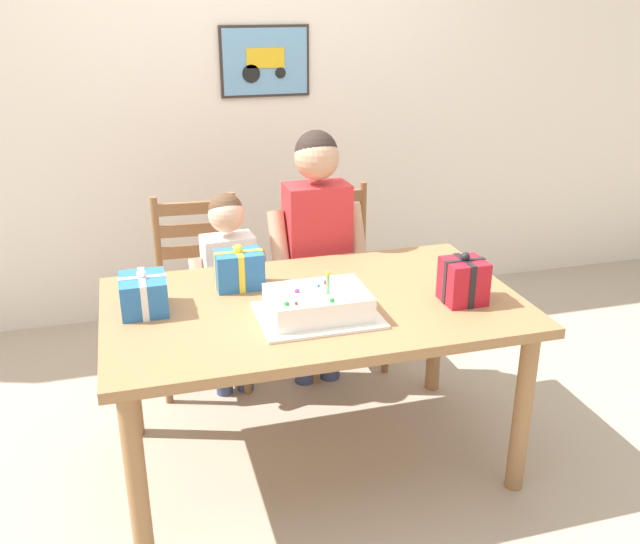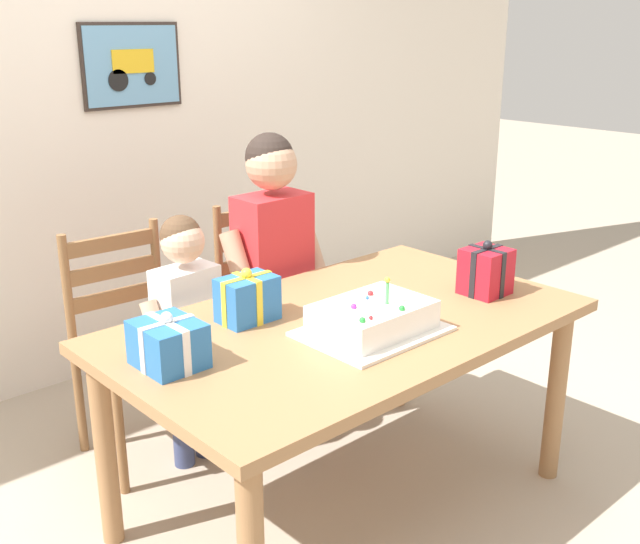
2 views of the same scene
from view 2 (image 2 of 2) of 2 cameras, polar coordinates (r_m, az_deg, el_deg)
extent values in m
plane|color=tan|center=(2.91, 1.91, -17.04)|extent=(20.00, 20.00, 0.00)
cube|color=silver|center=(3.78, -16.39, 11.84)|extent=(6.40, 0.08, 2.60)
cube|color=#332823|center=(3.80, -13.95, 14.82)|extent=(0.51, 0.02, 0.39)
cube|color=#669EC6|center=(3.79, -13.88, 14.81)|extent=(0.48, 0.01, 0.36)
cube|color=gold|center=(3.78, -13.86, 15.12)|extent=(0.22, 0.01, 0.11)
cylinder|color=black|center=(3.75, -14.91, 13.73)|extent=(0.10, 0.01, 0.10)
cylinder|color=black|center=(3.83, -12.63, 13.99)|extent=(0.06, 0.01, 0.06)
cube|color=#9E7047|center=(2.56, 2.08, -3.99)|extent=(1.60, 0.95, 0.04)
cylinder|color=#9E7047|center=(3.02, 17.31, -8.81)|extent=(0.07, 0.07, 0.69)
cylinder|color=#9E7047|center=(2.65, -15.82, -12.79)|extent=(0.07, 0.07, 0.69)
cylinder|color=#9E7047|center=(3.43, 6.02, -4.67)|extent=(0.07, 0.07, 0.69)
cube|color=white|center=(2.45, 3.94, -4.46)|extent=(0.44, 0.34, 0.01)
cube|color=white|center=(2.43, 3.96, -3.35)|extent=(0.36, 0.26, 0.09)
cylinder|color=#56C666|center=(2.40, 5.06, -1.61)|extent=(0.01, 0.01, 0.07)
sphere|color=yellow|center=(2.38, 5.09, -0.60)|extent=(0.02, 0.02, 0.02)
sphere|color=green|center=(2.26, 3.20, -3.63)|extent=(0.02, 0.02, 0.02)
sphere|color=blue|center=(2.44, 3.57, -1.92)|extent=(0.01, 0.01, 0.01)
sphere|color=purple|center=(2.37, 2.54, -2.59)|extent=(0.02, 0.02, 0.02)
sphere|color=red|center=(2.28, 3.84, -3.44)|extent=(0.01, 0.01, 0.01)
sphere|color=red|center=(2.48, 3.80, -1.61)|extent=(0.02, 0.02, 0.02)
sphere|color=green|center=(2.36, 6.15, -2.74)|extent=(0.02, 0.02, 0.02)
cube|color=red|center=(2.83, 12.33, 0.04)|extent=(0.15, 0.15, 0.17)
cube|color=black|center=(2.83, 12.33, 0.04)|extent=(0.16, 0.02, 0.17)
cube|color=black|center=(2.83, 12.33, 0.04)|extent=(0.02, 0.15, 0.17)
sphere|color=black|center=(2.80, 12.47, 1.97)|extent=(0.04, 0.04, 0.04)
cube|color=#286BB7|center=(2.24, -11.32, -5.33)|extent=(0.17, 0.20, 0.13)
cube|color=white|center=(2.24, -11.32, -5.33)|extent=(0.17, 0.02, 0.14)
cube|color=white|center=(2.24, -11.32, -5.33)|extent=(0.02, 0.20, 0.14)
sphere|color=white|center=(2.21, -11.45, -3.39)|extent=(0.04, 0.04, 0.04)
cube|color=#286BB7|center=(2.53, -5.47, -2.04)|extent=(0.19, 0.13, 0.15)
cube|color=yellow|center=(2.53, -5.47, -2.04)|extent=(0.19, 0.02, 0.16)
cube|color=yellow|center=(2.53, -5.47, -2.04)|extent=(0.02, 0.14, 0.16)
sphere|color=yellow|center=(2.50, -5.54, -0.10)|extent=(0.04, 0.04, 0.04)
cube|color=brown|center=(3.06, -13.37, -5.91)|extent=(0.44, 0.44, 0.04)
cylinder|color=brown|center=(3.09, -8.26, -10.19)|extent=(0.04, 0.04, 0.43)
cylinder|color=brown|center=(2.95, -14.74, -12.20)|extent=(0.04, 0.04, 0.43)
cylinder|color=brown|center=(3.39, -11.61, -7.69)|extent=(0.04, 0.04, 0.43)
cylinder|color=brown|center=(3.26, -17.59, -9.35)|extent=(0.04, 0.04, 0.43)
cylinder|color=brown|center=(3.21, -12.16, 0.03)|extent=(0.04, 0.04, 0.45)
cylinder|color=brown|center=(3.07, -18.45, -1.38)|extent=(0.04, 0.04, 0.45)
cube|color=brown|center=(3.16, -15.13, -1.82)|extent=(0.36, 0.05, 0.06)
cube|color=brown|center=(3.12, -15.30, 0.12)|extent=(0.36, 0.05, 0.06)
cube|color=brown|center=(3.09, -15.47, 2.10)|extent=(0.36, 0.05, 0.06)
cube|color=brown|center=(3.43, -3.00, -2.74)|extent=(0.43, 0.43, 0.04)
cylinder|color=brown|center=(3.51, 1.47, -6.38)|extent=(0.04, 0.04, 0.43)
cylinder|color=brown|center=(3.28, -3.32, -8.28)|extent=(0.04, 0.04, 0.43)
cylinder|color=brown|center=(3.76, -2.61, -4.61)|extent=(0.04, 0.04, 0.43)
cylinder|color=brown|center=(3.55, -7.29, -6.22)|extent=(0.04, 0.04, 0.43)
cylinder|color=brown|center=(3.60, -2.72, 2.44)|extent=(0.04, 0.04, 0.45)
cylinder|color=brown|center=(3.38, -7.62, 1.21)|extent=(0.04, 0.04, 0.45)
cube|color=brown|center=(3.51, -5.06, 0.79)|extent=(0.36, 0.03, 0.06)
cube|color=brown|center=(3.48, -5.11, 2.55)|extent=(0.36, 0.03, 0.06)
cube|color=brown|center=(3.45, -5.16, 4.35)|extent=(0.36, 0.03, 0.06)
cylinder|color=#38426B|center=(3.34, -2.47, -7.29)|extent=(0.10, 0.10, 0.48)
cylinder|color=#38426B|center=(3.26, -4.26, -7.98)|extent=(0.10, 0.10, 0.48)
cube|color=red|center=(3.11, -3.53, 0.89)|extent=(0.30, 0.19, 0.55)
cylinder|color=tan|center=(3.20, -0.53, 1.13)|extent=(0.08, 0.23, 0.36)
cylinder|color=tan|center=(2.97, -5.84, -0.35)|extent=(0.08, 0.23, 0.36)
sphere|color=tan|center=(3.01, -3.68, 8.09)|extent=(0.20, 0.20, 0.20)
sphere|color=#2D231E|center=(3.02, -3.81, 8.59)|extent=(0.19, 0.19, 0.19)
cylinder|color=#38426B|center=(3.13, -8.74, -10.36)|extent=(0.08, 0.08, 0.38)
cylinder|color=#38426B|center=(3.08, -10.30, -11.00)|extent=(0.08, 0.08, 0.38)
cube|color=white|center=(2.93, -9.93, -3.71)|extent=(0.25, 0.16, 0.43)
cylinder|color=#E0B293|center=(3.00, -7.32, -3.35)|extent=(0.08, 0.18, 0.29)
cylinder|color=#E0B293|center=(2.83, -11.95, -4.94)|extent=(0.08, 0.18, 0.29)
sphere|color=#E0B293|center=(2.83, -10.28, 2.27)|extent=(0.16, 0.16, 0.16)
sphere|color=brown|center=(2.83, -10.42, 2.70)|extent=(0.15, 0.15, 0.15)
camera|label=1|loc=(1.23, 84.61, 9.28)|focal=39.22mm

